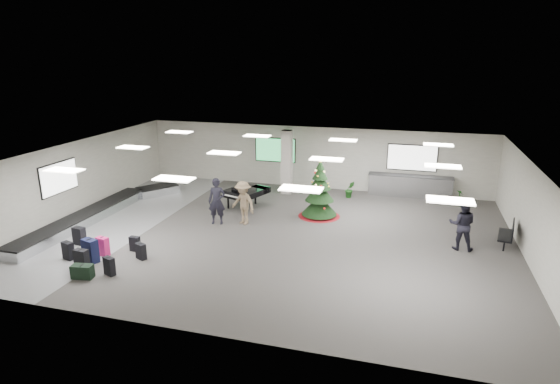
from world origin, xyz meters
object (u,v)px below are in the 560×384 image
(traveler_bench, at_px, (462,224))
(potted_plant_right, at_px, (460,198))
(pink_suitcase, at_px, (103,246))
(christmas_tree, at_px, (320,197))
(grand_piano, at_px, (246,192))
(traveler_b, at_px, (243,203))
(service_counter, at_px, (410,186))
(bench, at_px, (509,233))
(potted_plant_left, at_px, (350,189))
(traveler_a, at_px, (217,201))
(baggage_carousel, at_px, (101,212))

(traveler_bench, xyz_separation_m, potted_plant_right, (0.39, 5.39, -0.59))
(pink_suitcase, relative_size, christmas_tree, 0.26)
(grand_piano, bearing_deg, traveler_b, -52.66)
(service_counter, bearing_deg, pink_suitcase, -135.02)
(pink_suitcase, bearing_deg, service_counter, 57.05)
(bench, relative_size, potted_plant_right, 2.03)
(pink_suitcase, xyz_separation_m, potted_plant_right, (12.48, 9.40, 0.03))
(traveler_b, relative_size, traveler_bench, 0.96)
(service_counter, height_order, potted_plant_right, service_counter)
(potted_plant_left, bearing_deg, service_counter, 19.36)
(grand_piano, relative_size, traveler_a, 1.12)
(traveler_a, xyz_separation_m, potted_plant_right, (9.88, 5.33, -0.60))
(traveler_a, height_order, potted_plant_left, traveler_a)
(bench, bearing_deg, grand_piano, -177.23)
(service_counter, bearing_deg, grand_piano, -151.96)
(christmas_tree, relative_size, bench, 1.74)
(grand_piano, distance_m, traveler_a, 2.35)
(christmas_tree, distance_m, bench, 7.45)
(baggage_carousel, height_order, service_counter, service_counter)
(bench, relative_size, traveler_bench, 0.78)
(traveler_bench, bearing_deg, grand_piano, -11.01)
(baggage_carousel, relative_size, christmas_tree, 3.73)
(potted_plant_right, bearing_deg, grand_piano, -162.24)
(christmas_tree, height_order, traveler_b, christmas_tree)
(potted_plant_left, bearing_deg, pink_suitcase, -128.75)
(potted_plant_left, bearing_deg, grand_piano, -147.02)
(baggage_carousel, relative_size, bench, 6.49)
(grand_piano, relative_size, traveler_b, 1.20)
(christmas_tree, distance_m, traveler_b, 3.36)
(pink_suitcase, xyz_separation_m, bench, (13.80, 4.81, 0.18))
(christmas_tree, distance_m, potted_plant_right, 6.85)
(traveler_a, height_order, traveler_bench, traveler_a)
(traveler_a, relative_size, traveler_b, 1.07)
(traveler_a, bearing_deg, christmas_tree, 15.90)
(baggage_carousel, distance_m, potted_plant_left, 11.56)
(traveler_a, bearing_deg, bench, -8.31)
(potted_plant_right, bearing_deg, traveler_bench, -94.11)
(potted_plant_left, bearing_deg, traveler_bench, -47.90)
(traveler_bench, distance_m, potted_plant_left, 7.03)
(baggage_carousel, bearing_deg, bench, 4.68)
(pink_suitcase, bearing_deg, baggage_carousel, 139.33)
(bench, distance_m, traveler_bench, 1.94)
(potted_plant_right, bearing_deg, traveler_b, -150.28)
(service_counter, distance_m, potted_plant_left, 2.99)
(bench, distance_m, potted_plant_left, 7.78)
(pink_suitcase, bearing_deg, christmas_tree, 55.49)
(traveler_bench, height_order, potted_plant_right, traveler_bench)
(bench, distance_m, traveler_b, 10.19)
(baggage_carousel, distance_m, service_counter, 14.50)
(christmas_tree, xyz_separation_m, traveler_b, (-2.85, -1.78, 0.02))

